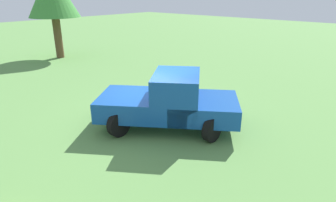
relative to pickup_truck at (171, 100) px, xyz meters
name	(u,v)px	position (x,y,z in m)	size (l,w,h in m)	color
ground_plane	(157,120)	(0.04, 0.70, -0.94)	(80.00, 80.00, 0.00)	#5B8C47
pickup_truck	(171,100)	(0.00, 0.00, 0.00)	(4.16, 4.78, 1.82)	black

